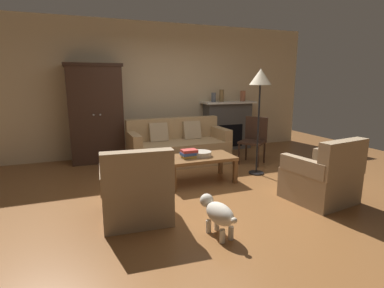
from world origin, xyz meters
name	(u,v)px	position (x,y,z in m)	size (l,w,h in m)	color
ground_plane	(206,188)	(0.00, 0.00, 0.00)	(9.60, 9.60, 0.00)	brown
back_wall	(160,90)	(0.00, 2.55, 1.40)	(7.20, 0.10, 2.80)	beige
fireplace	(227,125)	(1.55, 2.30, 0.57)	(1.26, 0.48, 1.12)	#4C4947
armoire	(96,114)	(-1.40, 2.22, 0.96)	(1.06, 0.57, 1.91)	#382319
couch	(178,147)	(0.06, 1.52, 0.32)	(1.93, 0.89, 0.86)	tan
coffee_table	(199,160)	(0.01, 0.31, 0.37)	(1.10, 0.60, 0.42)	brown
fruit_bowl	(201,154)	(0.05, 0.32, 0.46)	(0.32, 0.32, 0.08)	beige
book_stack	(189,154)	(-0.17, 0.30, 0.48)	(0.26, 0.19, 0.13)	gold
mantel_vase_slate	(214,97)	(1.17, 2.28, 1.22)	(0.11, 0.11, 0.21)	#565B66
mantel_vase_bronze	(222,96)	(1.37, 2.28, 1.26)	(0.10, 0.10, 0.28)	olive
mantel_vase_terracotta	(243,96)	(1.93, 2.28, 1.24)	(0.12, 0.12, 0.24)	#A86042
armchair_near_left	(136,194)	(-1.18, -0.65, 0.32)	(0.83, 0.82, 0.88)	#997F60
armchair_near_right	(323,179)	(1.24, -1.01, 0.32)	(0.87, 0.87, 0.88)	#997F60
side_chair_wooden	(254,137)	(1.45, 0.99, 0.51)	(0.62, 0.62, 0.90)	#382319
floor_lamp	(260,83)	(1.11, 0.35, 1.55)	(0.36, 0.36, 1.79)	black
dog	(218,213)	(-0.46, -1.32, 0.25)	(0.27, 0.57, 0.39)	beige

